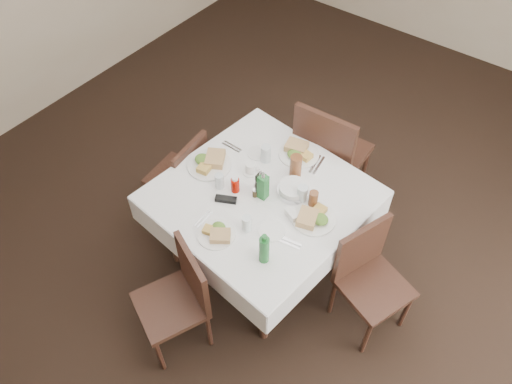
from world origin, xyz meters
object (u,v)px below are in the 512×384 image
oil_cruet_green (263,186)px  coffee_mug (251,169)px  bread_basket (293,190)px  green_bottle (264,249)px  chair_west (183,174)px  water_w (219,181)px  water_s (247,223)px  chair_north (328,152)px  ketchup_bottle (235,184)px  water_n (266,154)px  dining_table (261,202)px  water_e (302,194)px  chair_south (181,294)px  oil_cruet_dark (261,184)px  chair_east (368,272)px

oil_cruet_green → coffee_mug: bearing=147.1°
bread_basket → green_bottle: bearing=-73.8°
chair_west → water_w: 0.62m
water_s → green_bottle: bearing=-28.0°
oil_cruet_green → green_bottle: bearing=-52.8°
green_bottle → chair_north: bearing=102.1°
green_bottle → water_s: bearing=152.0°
chair_north → bread_basket: (0.10, -0.64, 0.20)m
ketchup_bottle → green_bottle: size_ratio=0.53×
water_n → chair_north: bearing=64.9°
water_n → water_s: 0.62m
dining_table → water_e: water_e is taller
dining_table → water_n: (-0.16, 0.27, 0.15)m
chair_north → water_n: chair_north is taller
bread_basket → water_e: bearing=-12.5°
dining_table → oil_cruet_green: bearing=-30.7°
chair_south → water_s: size_ratio=7.46×
dining_table → chair_west: bearing=179.8°
water_w → oil_cruet_dark: oil_cruet_dark is taller
dining_table → water_e: (0.25, 0.11, 0.15)m
water_e → oil_cruet_dark: oil_cruet_dark is taller
oil_cruet_dark → coffee_mug: oil_cruet_dark is taller
ketchup_bottle → green_bottle: 0.58m
chair_north → water_s: bearing=-88.3°
water_n → coffee_mug: size_ratio=1.10×
water_w → green_bottle: green_bottle is taller
water_e → dining_table: bearing=-155.2°
water_n → water_e: size_ratio=1.01×
chair_west → green_bottle: 1.22m
chair_north → water_w: chair_north is taller
ketchup_bottle → coffee_mug: ketchup_bottle is taller
chair_east → water_w: size_ratio=7.59×
water_e → coffee_mug: bearing=180.0°
water_s → green_bottle: 0.26m
chair_north → oil_cruet_green: chair_north is taller
coffee_mug → green_bottle: bearing=-46.4°
chair_west → ketchup_bottle: ketchup_bottle is taller
water_e → oil_cruet_dark: (-0.25, -0.11, 0.03)m
dining_table → water_n: 0.35m
chair_west → oil_cruet_dark: oil_cruet_dark is taller
chair_south → chair_east: bearing=44.4°
bread_basket → oil_cruet_green: (-0.14, -0.15, 0.07)m
chair_east → water_s: 0.86m
chair_east → water_n: (-0.99, 0.21, 0.33)m
chair_east → chair_west: chair_east is taller
water_e → green_bottle: 0.53m
ketchup_bottle → dining_table: bearing=27.3°
water_w → bread_basket: size_ratio=0.53×
chair_north → water_e: bearing=-74.9°
chair_south → oil_cruet_green: (0.07, 0.77, 0.38)m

